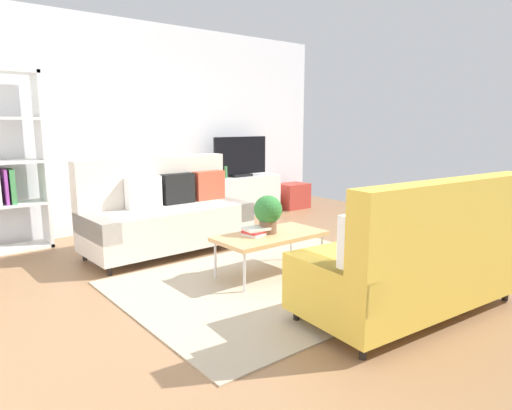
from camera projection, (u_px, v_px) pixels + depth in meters
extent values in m
plane|color=#936B47|center=(267.00, 270.00, 4.64)|extent=(7.68, 7.68, 0.00)
cube|color=silver|center=(143.00, 126.00, 6.53)|extent=(6.40, 0.12, 2.90)
cube|color=tan|center=(280.00, 281.00, 4.33)|extent=(2.90, 2.20, 0.01)
cube|color=beige|center=(169.00, 226.00, 5.24)|extent=(1.92, 0.89, 0.44)
cube|color=beige|center=(154.00, 180.00, 5.39)|extent=(1.90, 0.25, 0.56)
cube|color=beige|center=(227.00, 208.00, 5.76)|extent=(0.22, 0.85, 0.22)
cube|color=beige|center=(96.00, 227.00, 4.68)|extent=(0.22, 0.85, 0.22)
cylinder|color=black|center=(245.00, 241.00, 5.59)|extent=(0.05, 0.05, 0.10)
cylinder|color=black|center=(110.00, 271.00, 4.48)|extent=(0.05, 0.05, 0.10)
cylinder|color=black|center=(214.00, 231.00, 6.10)|extent=(0.05, 0.05, 0.10)
cylinder|color=black|center=(85.00, 256.00, 4.99)|extent=(0.05, 0.05, 0.10)
cube|color=#D84C33|center=(209.00, 185.00, 5.70)|extent=(0.40, 0.15, 0.36)
cube|color=black|center=(178.00, 189.00, 5.41)|extent=(0.40, 0.15, 0.36)
cube|color=white|center=(143.00, 192.00, 5.13)|extent=(0.40, 0.15, 0.36)
cube|color=gold|center=(408.00, 272.00, 3.60)|extent=(1.97, 1.00, 0.44)
cube|color=gold|center=(450.00, 218.00, 3.25)|extent=(1.91, 0.36, 0.56)
cube|color=gold|center=(330.00, 280.00, 3.12)|extent=(0.27, 0.85, 0.22)
cube|color=gold|center=(470.00, 244.00, 4.05)|extent=(0.27, 0.85, 0.22)
cylinder|color=black|center=(296.00, 315.00, 3.45)|extent=(0.05, 0.05, 0.10)
cylinder|color=black|center=(435.00, 273.00, 4.41)|extent=(0.05, 0.05, 0.10)
cylinder|color=black|center=(363.00, 352.00, 2.90)|extent=(0.05, 0.05, 0.10)
cylinder|color=black|center=(505.00, 295.00, 3.85)|extent=(0.05, 0.05, 0.10)
cube|color=white|center=(366.00, 240.00, 3.05)|extent=(0.41, 0.17, 0.36)
cube|color=tan|center=(270.00, 236.00, 4.44)|extent=(1.10, 0.56, 0.04)
cylinder|color=silver|center=(215.00, 261.00, 4.34)|extent=(0.02, 0.02, 0.38)
cylinder|color=silver|center=(291.00, 243.00, 4.96)|extent=(0.02, 0.02, 0.38)
cylinder|color=silver|center=(244.00, 273.00, 3.99)|extent=(0.02, 0.02, 0.38)
cylinder|color=silver|center=(322.00, 253.00, 4.61)|extent=(0.02, 0.02, 0.38)
cube|color=silver|center=(240.00, 196.00, 7.39)|extent=(1.40, 0.44, 0.64)
cube|color=black|center=(241.00, 175.00, 7.32)|extent=(0.36, 0.20, 0.04)
cube|color=black|center=(240.00, 155.00, 7.26)|extent=(1.00, 0.05, 0.60)
cube|color=white|center=(42.00, 161.00, 5.44)|extent=(0.04, 0.36, 2.10)
cube|color=white|center=(1.00, 250.00, 5.30)|extent=(1.10, 0.36, 0.04)
cube|color=purple|center=(4.00, 186.00, 5.23)|extent=(0.03, 0.29, 0.41)
cube|color=#3F8C4C|center=(11.00, 186.00, 5.27)|extent=(0.05, 0.29, 0.41)
cube|color=#B2382D|center=(293.00, 196.00, 8.01)|extent=(0.52, 0.40, 0.44)
cylinder|color=brown|center=(268.00, 227.00, 4.46)|extent=(0.17, 0.17, 0.13)
sphere|color=#2D7233|center=(268.00, 209.00, 4.43)|extent=(0.28, 0.28, 0.28)
cube|color=silver|center=(256.00, 234.00, 4.40)|extent=(0.27, 0.23, 0.02)
cube|color=red|center=(256.00, 231.00, 4.40)|extent=(0.27, 0.22, 0.02)
cube|color=silver|center=(256.00, 229.00, 4.39)|extent=(0.26, 0.20, 0.03)
cylinder|color=silver|center=(208.00, 173.00, 7.00)|extent=(0.10, 0.10, 0.18)
cylinder|color=red|center=(220.00, 172.00, 7.02)|extent=(0.06, 0.06, 0.22)
cylinder|color=#3F8C4C|center=(225.00, 172.00, 7.09)|extent=(0.06, 0.06, 0.19)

